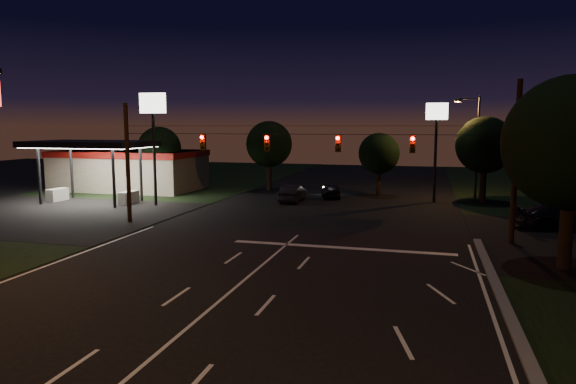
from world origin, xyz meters
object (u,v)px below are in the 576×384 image
(utility_pole_right, at_px, (511,243))
(car_oncoming_a, at_px, (331,190))
(car_cross, at_px, (558,218))
(tree_right_near, at_px, (572,145))
(car_oncoming_b, at_px, (293,193))

(utility_pole_right, height_order, car_oncoming_a, utility_pole_right)
(car_oncoming_a, height_order, car_cross, car_cross)
(car_oncoming_a, bearing_deg, car_cross, 132.14)
(car_cross, bearing_deg, utility_pole_right, 134.93)
(tree_right_near, relative_size, car_oncoming_a, 2.29)
(utility_pole_right, relative_size, tree_right_near, 1.03)
(tree_right_near, height_order, car_oncoming_b, tree_right_near)
(tree_right_near, height_order, car_cross, tree_right_near)
(car_oncoming_a, relative_size, car_cross, 0.72)
(tree_right_near, distance_m, car_oncoming_b, 24.69)
(utility_pole_right, xyz_separation_m, car_cross, (3.41, 4.82, 0.78))
(utility_pole_right, xyz_separation_m, tree_right_near, (1.53, -4.83, 5.68))
(car_cross, bearing_deg, tree_right_near, 159.19)
(utility_pole_right, distance_m, car_oncoming_b, 19.87)
(car_oncoming_a, xyz_separation_m, car_oncoming_b, (-2.75, -3.37, 0.07))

